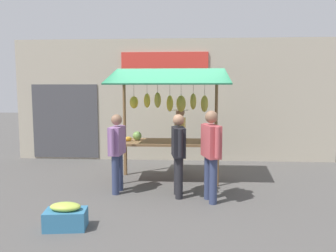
{
  "coord_description": "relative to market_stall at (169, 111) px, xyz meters",
  "views": [
    {
      "loc": [
        -0.44,
        7.21,
        2.03
      ],
      "look_at": [
        0.0,
        0.3,
        1.25
      ],
      "focal_mm": 35.51,
      "sensor_mm": 36.0,
      "label": 1
    }
  ],
  "objects": [
    {
      "name": "shopper_with_shopping_bag",
      "position": [
        -0.25,
        1.17,
        -0.66
      ],
      "size": [
        0.29,
        0.67,
        1.56
      ],
      "rotation": [
        0.0,
        0.0,
        -1.42
      ],
      "color": "#232328",
      "rests_on": "ground"
    },
    {
      "name": "shopper_in_striped_shirt",
      "position": [
        0.94,
        1.0,
        -0.67
      ],
      "size": [
        0.27,
        0.67,
        1.54
      ],
      "rotation": [
        0.0,
        0.0,
        -1.67
      ],
      "color": "navy",
      "rests_on": "ground"
    },
    {
      "name": "street_backdrop",
      "position": [
        0.06,
        -2.13,
        0.15
      ],
      "size": [
        9.0,
        0.3,
        3.4
      ],
      "color": "#B2A893",
      "rests_on": "ground"
    },
    {
      "name": "market_stall",
      "position": [
        0.0,
        0.0,
        0.0
      ],
      "size": [
        2.5,
        1.46,
        2.5
      ],
      "color": "brown",
      "rests_on": "ground"
    },
    {
      "name": "produce_crate_near",
      "position": [
        1.33,
        2.74,
        -1.37
      ],
      "size": [
        0.63,
        0.42,
        0.39
      ],
      "color": "teal",
      "rests_on": "ground"
    },
    {
      "name": "vendor_with_sunhat",
      "position": [
        -0.24,
        -0.68,
        -0.64
      ],
      "size": [
        0.4,
        0.68,
        1.56
      ],
      "rotation": [
        0.0,
        0.0,
        1.49
      ],
      "color": "#726656",
      "rests_on": "ground"
    },
    {
      "name": "ground_plane",
      "position": [
        -0.01,
        0.07,
        -1.55
      ],
      "size": [
        40.0,
        40.0,
        0.0
      ],
      "primitive_type": "plane",
      "color": "#514F4C"
    },
    {
      "name": "shopper_with_ponytail",
      "position": [
        -0.84,
        1.41,
        -0.6
      ],
      "size": [
        0.35,
        0.68,
        1.65
      ],
      "rotation": [
        0.0,
        0.0,
        -1.28
      ],
      "color": "navy",
      "rests_on": "ground"
    }
  ]
}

